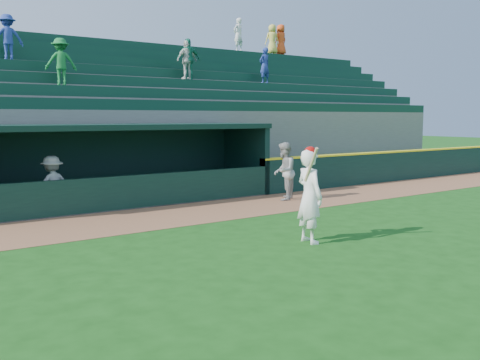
% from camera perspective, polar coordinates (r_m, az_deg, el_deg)
% --- Properties ---
extents(ground, '(120.00, 120.00, 0.00)m').
position_cam_1_polar(ground, '(10.74, 5.03, -7.72)').
color(ground, '#154912').
rests_on(ground, ground).
extents(warning_track, '(40.00, 3.00, 0.01)m').
position_cam_1_polar(warning_track, '(14.71, -7.53, -3.79)').
color(warning_track, brown).
rests_on(warning_track, ground).
extents(field_wall_right, '(15.50, 0.30, 1.20)m').
position_cam_1_polar(field_wall_right, '(23.98, 17.16, 1.46)').
color(field_wall_right, black).
rests_on(field_wall_right, ground).
extents(wall_stripe_right, '(15.50, 0.32, 0.06)m').
position_cam_1_polar(wall_stripe_right, '(23.93, 17.21, 2.96)').
color(wall_stripe_right, yellow).
rests_on(wall_stripe_right, field_wall_right).
extents(dugout_player_front, '(1.15, 1.13, 1.87)m').
position_cam_1_polar(dugout_player_front, '(17.28, 4.73, 0.93)').
color(dugout_player_front, '#9E9D99').
rests_on(dugout_player_front, ground).
extents(dugout_player_inside, '(1.17, 0.86, 1.62)m').
position_cam_1_polar(dugout_player_inside, '(15.61, -19.37, -0.52)').
color(dugout_player_inside, '#9F9F9A').
rests_on(dugout_player_inside, ground).
extents(dugout, '(9.40, 2.80, 2.46)m').
position_cam_1_polar(dugout, '(17.32, -12.45, 2.21)').
color(dugout, slate).
rests_on(dugout, ground).
extents(stands, '(34.50, 6.25, 7.61)m').
position_cam_1_polar(stands, '(21.55, -17.40, 5.72)').
color(stands, slate).
rests_on(stands, ground).
extents(batter_at_plate, '(0.56, 0.87, 2.08)m').
position_cam_1_polar(batter_at_plate, '(11.45, 7.44, -1.60)').
color(batter_at_plate, white).
rests_on(batter_at_plate, ground).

